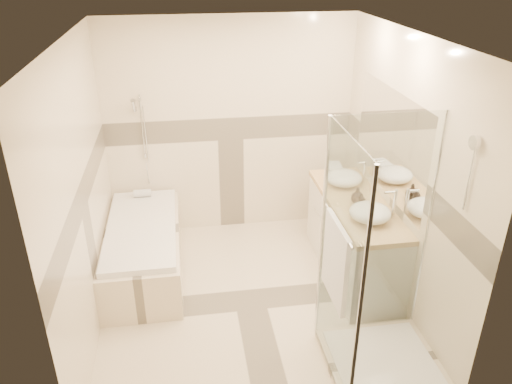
{
  "coord_description": "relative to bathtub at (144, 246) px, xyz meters",
  "views": [
    {
      "loc": [
        -0.54,
        -3.89,
        3.11
      ],
      "look_at": [
        0.1,
        0.25,
        1.05
      ],
      "focal_mm": 35.0,
      "sensor_mm": 36.0,
      "label": 1
    }
  ],
  "objects": [
    {
      "name": "room",
      "position": [
        1.08,
        -0.64,
        0.95
      ],
      "size": [
        2.82,
        3.02,
        2.52
      ],
      "color": "beige",
      "rests_on": "ground"
    },
    {
      "name": "bathtub",
      "position": [
        0.0,
        0.0,
        0.0
      ],
      "size": [
        0.75,
        1.7,
        0.56
      ],
      "color": "beige",
      "rests_on": "ground"
    },
    {
      "name": "vanity",
      "position": [
        2.15,
        -0.35,
        0.12
      ],
      "size": [
        0.58,
        1.62,
        0.85
      ],
      "color": "silver",
      "rests_on": "ground"
    },
    {
      "name": "shower_enclosure",
      "position": [
        1.86,
        -1.62,
        0.2
      ],
      "size": [
        0.96,
        0.93,
        2.04
      ],
      "color": "beige",
      "rests_on": "ground"
    },
    {
      "name": "vessel_sink_near",
      "position": [
        2.13,
        0.04,
        0.62
      ],
      "size": [
        0.38,
        0.38,
        0.15
      ],
      "primitive_type": "ellipsoid",
      "color": "white",
      "rests_on": "vanity"
    },
    {
      "name": "vessel_sink_far",
      "position": [
        2.13,
        -0.74,
        0.62
      ],
      "size": [
        0.38,
        0.38,
        0.15
      ],
      "primitive_type": "ellipsoid",
      "color": "white",
      "rests_on": "vanity"
    },
    {
      "name": "faucet_near",
      "position": [
        2.35,
        0.04,
        0.69
      ],
      "size": [
        0.1,
        0.03,
        0.25
      ],
      "color": "silver",
      "rests_on": "vanity"
    },
    {
      "name": "faucet_far",
      "position": [
        2.35,
        -0.74,
        0.71
      ],
      "size": [
        0.12,
        0.03,
        0.29
      ],
      "color": "silver",
      "rests_on": "vanity"
    },
    {
      "name": "amenity_bottle_a",
      "position": [
        2.13,
        -0.48,
        0.62
      ],
      "size": [
        0.08,
        0.08,
        0.15
      ],
      "primitive_type": "imported",
      "rotation": [
        0.0,
        0.0,
        0.22
      ],
      "color": "black",
      "rests_on": "vanity"
    },
    {
      "name": "amenity_bottle_b",
      "position": [
        2.13,
        -0.39,
        0.62
      ],
      "size": [
        0.16,
        0.16,
        0.16
      ],
      "primitive_type": "imported",
      "rotation": [
        0.0,
        0.0,
        0.28
      ],
      "color": "black",
      "rests_on": "vanity"
    },
    {
      "name": "folded_towels",
      "position": [
        2.13,
        0.37,
        0.58
      ],
      "size": [
        0.18,
        0.27,
        0.08
      ],
      "primitive_type": "cube",
      "rotation": [
        0.0,
        0.0,
        -0.1
      ],
      "color": "silver",
      "rests_on": "vanity"
    },
    {
      "name": "rolled_towel",
      "position": [
        -0.01,
        0.66,
        0.3
      ],
      "size": [
        0.19,
        0.09,
        0.09
      ],
      "primitive_type": "cylinder",
      "rotation": [
        0.0,
        1.57,
        0.0
      ],
      "color": "silver",
      "rests_on": "bathtub"
    }
  ]
}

